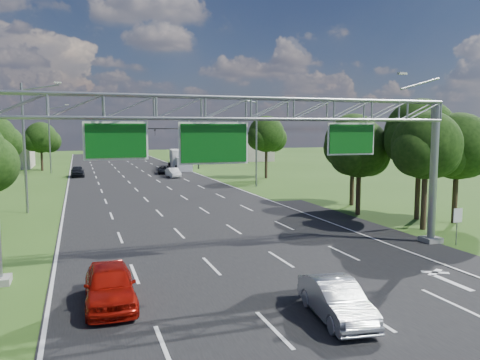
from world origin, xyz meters
name	(u,v)px	position (x,y,z in m)	size (l,w,h in m)	color
ground	(173,205)	(0.00, 30.00, 0.00)	(220.00, 220.00, 0.00)	#305419
road	(173,205)	(0.00, 30.00, 0.00)	(18.00, 180.00, 0.02)	black
road_flare	(390,236)	(10.20, 14.00, 0.00)	(3.00, 30.00, 0.02)	black
sign_gantry	(250,121)	(0.33, 12.00, 6.89)	(23.50, 1.00, 9.56)	gray
regulatory_sign	(458,219)	(12.40, 10.98, 1.51)	(0.60, 0.08, 2.10)	gray
traffic_signal	(177,138)	(7.48, 65.00, 5.17)	(12.21, 0.24, 7.00)	black
streetlight_l_near	(27,141)	(-11.30, 30.00, 5.58)	(2.97, 0.22, 10.16)	gray
streetlight_l_far	(51,136)	(-11.30, 65.00, 5.58)	(2.97, 0.22, 10.16)	gray
streetlight_r_mid	(255,137)	(11.30, 40.00, 5.58)	(2.97, 0.22, 10.16)	gray
tree_cluster_right	(401,146)	(14.80, 19.19, 5.31)	(9.91, 14.60, 8.68)	#2D2116
tree_verge_lc	(42,139)	(-12.92, 70.04, 4.98)	(5.76, 4.80, 7.62)	#2D2116
tree_verge_rd	(267,136)	(16.08, 48.04, 5.63)	(5.76, 4.80, 8.28)	#2D2116
tree_verge_re	(197,136)	(14.08, 78.04, 5.20)	(5.76, 4.80, 7.84)	#2D2116
building_right	(239,151)	(24.00, 82.00, 2.00)	(12.00, 9.00, 4.00)	#ACA290
red_coupe	(110,285)	(-6.68, 8.02, 0.77)	(1.81, 4.50, 1.53)	#AC1107
silver_sedan	(336,300)	(0.60, 4.16, 0.68)	(1.43, 4.10, 1.35)	#AEB3BA
car_queue_b	(165,170)	(4.31, 58.49, 0.58)	(1.93, 4.19, 1.16)	black
car_queue_c	(78,171)	(-7.75, 58.33, 0.74)	(1.75, 4.35, 1.48)	black
car_queue_d	(173,173)	(4.51, 53.19, 0.64)	(1.35, 3.86, 1.27)	white
box_truck	(180,160)	(7.85, 64.80, 1.53)	(3.06, 8.65, 3.20)	silver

